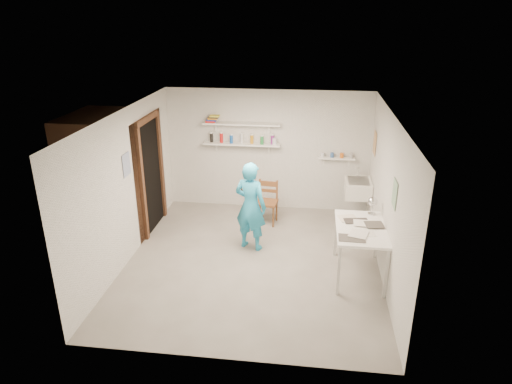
# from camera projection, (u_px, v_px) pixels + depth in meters

# --- Properties ---
(floor) EXTENTS (4.00, 4.50, 0.02)m
(floor) POSITION_uv_depth(u_px,v_px,m) (253.00, 262.00, 7.39)
(floor) COLOR slate
(floor) RESTS_ON ground
(ceiling) EXTENTS (4.00, 4.50, 0.02)m
(ceiling) POSITION_uv_depth(u_px,v_px,m) (252.00, 114.00, 6.49)
(ceiling) COLOR silver
(ceiling) RESTS_ON wall_back
(wall_back) EXTENTS (4.00, 0.02, 2.40)m
(wall_back) POSITION_uv_depth(u_px,v_px,m) (268.00, 150.00, 9.02)
(wall_back) COLOR silver
(wall_back) RESTS_ON ground
(wall_front) EXTENTS (4.00, 0.02, 2.40)m
(wall_front) POSITION_uv_depth(u_px,v_px,m) (225.00, 271.00, 4.86)
(wall_front) COLOR silver
(wall_front) RESTS_ON ground
(wall_left) EXTENTS (0.02, 4.50, 2.40)m
(wall_left) POSITION_uv_depth(u_px,v_px,m) (126.00, 187.00, 7.17)
(wall_left) COLOR silver
(wall_left) RESTS_ON ground
(wall_right) EXTENTS (0.02, 4.50, 2.40)m
(wall_right) POSITION_uv_depth(u_px,v_px,m) (388.00, 199.00, 6.70)
(wall_right) COLOR silver
(wall_right) RESTS_ON ground
(doorway_recess) EXTENTS (0.02, 0.90, 2.00)m
(doorway_recess) POSITION_uv_depth(u_px,v_px,m) (151.00, 176.00, 8.21)
(doorway_recess) COLOR black
(doorway_recess) RESTS_ON wall_left
(corridor_box) EXTENTS (1.40, 1.50, 2.10)m
(corridor_box) POSITION_uv_depth(u_px,v_px,m) (113.00, 172.00, 8.27)
(corridor_box) COLOR brown
(corridor_box) RESTS_ON ground
(door_lintel) EXTENTS (0.06, 1.05, 0.10)m
(door_lintel) POSITION_uv_depth(u_px,v_px,m) (147.00, 119.00, 7.82)
(door_lintel) COLOR brown
(door_lintel) RESTS_ON wall_left
(door_jamb_near) EXTENTS (0.06, 0.10, 2.00)m
(door_jamb_near) POSITION_uv_depth(u_px,v_px,m) (142.00, 186.00, 7.75)
(door_jamb_near) COLOR brown
(door_jamb_near) RESTS_ON ground
(door_jamb_far) EXTENTS (0.06, 0.10, 2.00)m
(door_jamb_far) POSITION_uv_depth(u_px,v_px,m) (161.00, 167.00, 8.67)
(door_jamb_far) COLOR brown
(door_jamb_far) RESTS_ON ground
(shelf_lower) EXTENTS (1.50, 0.22, 0.03)m
(shelf_lower) POSITION_uv_depth(u_px,v_px,m) (242.00, 144.00, 8.90)
(shelf_lower) COLOR white
(shelf_lower) RESTS_ON wall_back
(shelf_upper) EXTENTS (1.50, 0.22, 0.03)m
(shelf_upper) POSITION_uv_depth(u_px,v_px,m) (241.00, 124.00, 8.75)
(shelf_upper) COLOR white
(shelf_upper) RESTS_ON wall_back
(ledge_shelf) EXTENTS (0.70, 0.14, 0.03)m
(ledge_shelf) POSITION_uv_depth(u_px,v_px,m) (337.00, 158.00, 8.81)
(ledge_shelf) COLOR white
(ledge_shelf) RESTS_ON wall_back
(poster_left) EXTENTS (0.01, 0.28, 0.36)m
(poster_left) POSITION_uv_depth(u_px,v_px,m) (126.00, 165.00, 7.08)
(poster_left) COLOR #334C7F
(poster_left) RESTS_ON wall_left
(poster_right_a) EXTENTS (0.01, 0.34, 0.42)m
(poster_right_a) POSITION_uv_depth(u_px,v_px,m) (375.00, 143.00, 8.23)
(poster_right_a) COLOR #995933
(poster_right_a) RESTS_ON wall_right
(poster_right_b) EXTENTS (0.01, 0.30, 0.38)m
(poster_right_b) POSITION_uv_depth(u_px,v_px,m) (395.00, 194.00, 6.09)
(poster_right_b) COLOR #3F724C
(poster_right_b) RESTS_ON wall_right
(belfast_sink) EXTENTS (0.48, 0.60, 0.30)m
(belfast_sink) POSITION_uv_depth(u_px,v_px,m) (358.00, 188.00, 8.48)
(belfast_sink) COLOR white
(belfast_sink) RESTS_ON wall_right
(man) EXTENTS (0.65, 0.53, 1.53)m
(man) POSITION_uv_depth(u_px,v_px,m) (251.00, 206.00, 7.54)
(man) COLOR #289ECA
(man) RESTS_ON ground
(wall_clock) EXTENTS (0.27, 0.12, 0.27)m
(wall_clock) POSITION_uv_depth(u_px,v_px,m) (248.00, 187.00, 7.64)
(wall_clock) COLOR beige
(wall_clock) RESTS_ON man
(wooden_chair) EXTENTS (0.43, 0.42, 0.84)m
(wooden_chair) POSITION_uv_depth(u_px,v_px,m) (267.00, 203.00, 8.56)
(wooden_chair) COLOR brown
(wooden_chair) RESTS_ON ground
(work_table) EXTENTS (0.73, 1.21, 0.81)m
(work_table) POSITION_uv_depth(u_px,v_px,m) (359.00, 251.00, 6.86)
(work_table) COLOR white
(work_table) RESTS_ON ground
(desk_lamp) EXTENTS (0.15, 0.15, 0.15)m
(desk_lamp) POSITION_uv_depth(u_px,v_px,m) (373.00, 201.00, 7.06)
(desk_lamp) COLOR silver
(desk_lamp) RESTS_ON work_table
(spray_cans) EXTENTS (1.26, 0.06, 0.17)m
(spray_cans) POSITION_uv_depth(u_px,v_px,m) (242.00, 139.00, 8.86)
(spray_cans) COLOR black
(spray_cans) RESTS_ON shelf_lower
(book_stack) EXTENTS (0.26, 0.14, 0.14)m
(book_stack) POSITION_uv_depth(u_px,v_px,m) (213.00, 119.00, 8.79)
(book_stack) COLOR red
(book_stack) RESTS_ON shelf_upper
(ledge_pots) EXTENTS (0.48, 0.07, 0.09)m
(ledge_pots) POSITION_uv_depth(u_px,v_px,m) (337.00, 155.00, 8.79)
(ledge_pots) COLOR silver
(ledge_pots) RESTS_ON ledge_shelf
(papers) EXTENTS (0.30, 0.22, 0.03)m
(papers) POSITION_uv_depth(u_px,v_px,m) (361.00, 226.00, 6.71)
(papers) COLOR silver
(papers) RESTS_ON work_table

